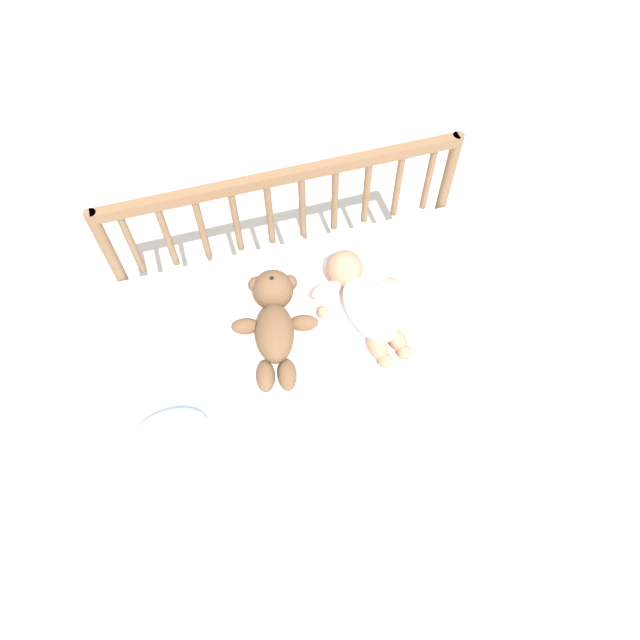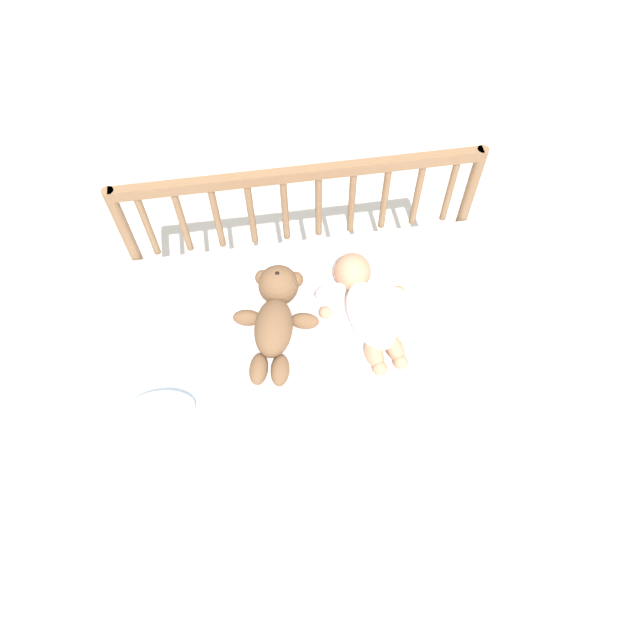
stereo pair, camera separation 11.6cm
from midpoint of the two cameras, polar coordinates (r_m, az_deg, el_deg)
ground_plane at (r=2.13m, az=1.57°, el=-7.65°), size 12.00×12.00×0.00m
crib_mattress at (r=1.91m, az=1.74°, el=-4.78°), size 1.13×0.70×0.48m
crib_rail at (r=1.86m, az=0.02°, el=9.85°), size 1.13×0.04×0.77m
blanket at (r=1.70m, az=2.27°, el=-1.04°), size 0.77×0.49×0.01m
teddy_bear at (r=1.67m, az=-2.51°, el=0.65°), size 0.26×0.38×0.13m
baby at (r=1.70m, az=6.63°, el=1.34°), size 0.29×0.40×0.12m
small_pillow at (r=1.60m, az=-13.89°, el=-8.96°), size 0.20×0.12×0.06m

